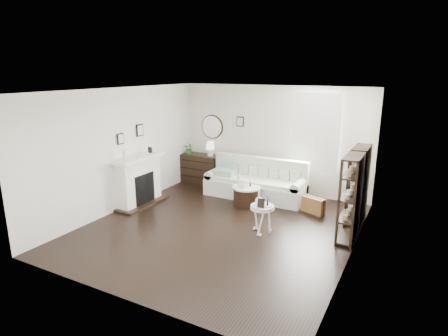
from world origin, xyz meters
The scene contains 18 objects.
room centered at (0.73, 2.70, 1.60)m, with size 5.50×5.50×5.50m.
fireplace centered at (-2.32, 0.30, 0.54)m, with size 0.50×1.40×1.84m.
shelf_unit_far centered at (2.33, 1.55, 0.80)m, with size 0.30×0.80×1.60m.
shelf_unit_near centered at (2.33, 0.65, 0.80)m, with size 0.30×0.80×1.60m.
sofa centered at (-0.14, 2.08, 0.32)m, with size 2.46×0.85×0.96m.
quilt centered at (-0.94, 1.95, 0.56)m, with size 0.55×0.45×0.14m, color #268D5B.
suitcase centered at (1.41, 1.66, 0.18)m, with size 0.53×0.18×0.35m, color brown.
dresser centered at (-2.01, 2.47, 0.40)m, with size 1.20×0.51×0.80m.
table_lamp centered at (-1.66, 2.47, 1.00)m, with size 0.25×0.25×0.40m, color #F3E4CD, non-canonical shape.
potted_plant centered at (-2.31, 2.42, 0.95)m, with size 0.27×0.24×0.31m, color #1C631E.
drum_table centered at (-0.09, 1.40, 0.23)m, with size 0.65×0.65×0.45m.
pedestal_table centered at (0.82, 0.16, 0.51)m, with size 0.46×0.46×0.56m.
eiffel_drum centered at (-0.01, 1.45, 0.54)m, with size 0.10×0.10×0.18m, color black, non-canonical shape.
bottle_drum centered at (-0.25, 1.33, 0.62)m, with size 0.08×0.08×0.33m, color silver.
card_frame_drum centered at (-0.13, 1.24, 0.54)m, with size 0.14×0.01×0.18m, color silver.
eiffel_ped centered at (0.91, 0.19, 0.64)m, with size 0.10×0.10×0.17m, color black, non-canonical shape.
flask_ped centered at (0.74, 0.18, 0.70)m, with size 0.15×0.15×0.28m, color silver, non-canonical shape.
card_frame_ped centered at (0.84, 0.04, 0.65)m, with size 0.14×0.01×0.18m, color black.
Camera 1 is at (3.33, -6.10, 3.06)m, focal length 30.00 mm.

